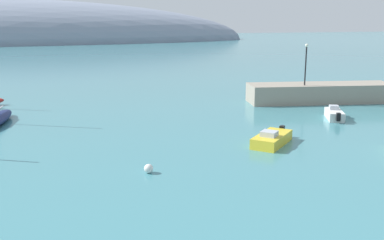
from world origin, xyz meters
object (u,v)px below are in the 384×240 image
object	(u,v)px
motorboat_yellow_foreground	(272,139)
motorboat_white_outer	(334,114)
harbor_lamp_post	(306,60)
mooring_buoy_white	(149,169)

from	to	relation	value
motorboat_yellow_foreground	motorboat_white_outer	xyz separation A→B (m)	(10.40, 5.75, 0.02)
motorboat_yellow_foreground	harbor_lamp_post	world-z (taller)	harbor_lamp_post
motorboat_yellow_foreground	motorboat_white_outer	world-z (taller)	motorboat_white_outer
motorboat_yellow_foreground	harbor_lamp_post	size ratio (longest dim) A/B	0.99
motorboat_white_outer	harbor_lamp_post	world-z (taller)	harbor_lamp_post
motorboat_yellow_foreground	harbor_lamp_post	bearing A→B (deg)	-172.08
motorboat_white_outer	mooring_buoy_white	size ratio (longest dim) A/B	6.79
motorboat_white_outer	mooring_buoy_white	world-z (taller)	motorboat_white_outer
motorboat_white_outer	mooring_buoy_white	bearing A→B (deg)	141.25
motorboat_yellow_foreground	motorboat_white_outer	distance (m)	11.88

